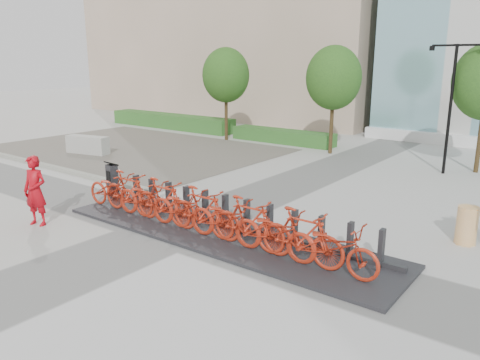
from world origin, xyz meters
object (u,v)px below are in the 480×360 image
Objects in this scene: worker_red at (35,191)px; jersey_barrier at (88,145)px; bike_0 at (113,190)px; construction_barrel at (467,225)px; kiosk at (112,181)px.

worker_red reaches higher than jersey_barrier.
construction_barrel is at bearing -68.21° from bike_0.
kiosk is 8.56m from jersey_barrier.
bike_0 is at bearing -43.49° from jersey_barrier.
kiosk reaches higher than construction_barrel.
construction_barrel is (9.69, 5.66, -0.49)m from worker_red.
kiosk is 1.30× the size of construction_barrel.
worker_red is 10.26m from jersey_barrier.
construction_barrel is 17.30m from jersey_barrier.
bike_0 reaches higher than construction_barrel.
worker_red is at bearing -55.31° from jersey_barrier.
worker_red is at bearing 162.29° from bike_0.
worker_red reaches higher than bike_0.
worker_red reaches higher than kiosk.
jersey_barrier is (-7.56, 6.92, -0.54)m from worker_red.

